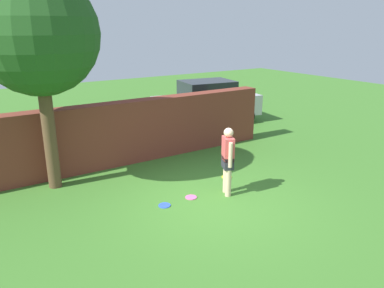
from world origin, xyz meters
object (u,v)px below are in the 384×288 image
car (207,102)px  frisbee_blue (164,205)px  frisbee_pink (191,197)px  frisbee_yellow (227,177)px  tree (38,35)px  person (228,158)px

car → frisbee_blue: car is taller
frisbee_pink → frisbee_yellow: (1.45, 0.51, 0.00)m
frisbee_pink → frisbee_blue: 0.72m
tree → frisbee_pink: bearing=-43.7°
person → frisbee_pink: bearing=-85.2°
tree → frisbee_pink: tree is taller
frisbee_blue → frisbee_yellow: bearing=13.9°
frisbee_pink → frisbee_yellow: same height
frisbee_pink → car: bearing=52.0°
frisbee_yellow → car: bearing=60.2°
car → frisbee_blue: 7.50m
frisbee_pink → person: bearing=-18.8°
person → frisbee_blue: (-1.54, 0.26, -0.89)m
frisbee_pink → frisbee_blue: (-0.72, -0.02, 0.00)m
tree → frisbee_pink: size_ratio=18.53×
frisbee_blue → tree: bearing=126.4°
frisbee_yellow → frisbee_pink: bearing=-160.5°
tree → frisbee_blue: 4.67m
frisbee_yellow → tree: bearing=154.7°
tree → frisbee_pink: 4.97m
person → frisbee_yellow: (0.62, 0.79, -0.89)m
frisbee_blue → frisbee_yellow: size_ratio=1.00×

